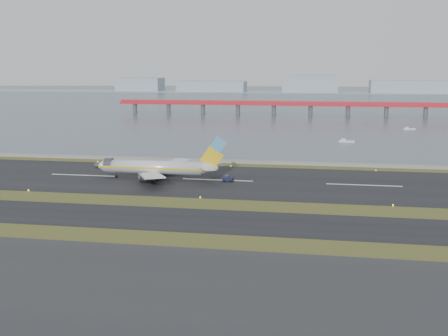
% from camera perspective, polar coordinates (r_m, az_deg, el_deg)
% --- Properties ---
extents(ground, '(1000.00, 1000.00, 0.00)m').
position_cam_1_polar(ground, '(128.79, -3.15, -3.85)').
color(ground, '#344418').
rests_on(ground, ground).
extents(apron_strip, '(1000.00, 50.00, 0.10)m').
position_cam_1_polar(apron_strip, '(78.94, -12.58, -13.26)').
color(apron_strip, '#29292C').
rests_on(apron_strip, ground).
extents(taxiway_strip, '(1000.00, 18.00, 0.10)m').
position_cam_1_polar(taxiway_strip, '(117.51, -4.49, -5.21)').
color(taxiway_strip, black).
rests_on(taxiway_strip, ground).
extents(runway_strip, '(1000.00, 45.00, 0.10)m').
position_cam_1_polar(runway_strip, '(157.41, -0.65, -1.24)').
color(runway_strip, black).
rests_on(runway_strip, ground).
extents(seawall, '(1000.00, 2.50, 1.00)m').
position_cam_1_polar(seawall, '(186.41, 1.07, 0.68)').
color(seawall, gray).
rests_on(seawall, ground).
extents(bay_water, '(1400.00, 800.00, 1.30)m').
position_cam_1_polar(bay_water, '(583.15, 7.33, 6.98)').
color(bay_water, '#43505F').
rests_on(bay_water, ground).
extents(red_pier, '(260.00, 5.00, 10.20)m').
position_cam_1_polar(red_pier, '(372.47, 8.79, 6.34)').
color(red_pier, red).
rests_on(red_pier, ground).
extents(far_shoreline, '(1400.00, 80.00, 60.50)m').
position_cam_1_polar(far_shoreline, '(742.18, 9.03, 8.06)').
color(far_shoreline, '#94A5AF').
rests_on(far_shoreline, ground).
extents(airliner, '(38.52, 32.89, 12.80)m').
position_cam_1_polar(airliner, '(159.00, -6.72, 0.05)').
color(airliner, silver).
rests_on(airliner, ground).
extents(pushback_tug, '(3.00, 1.97, 1.81)m').
position_cam_1_polar(pushback_tug, '(155.13, 0.40, -1.10)').
color(pushback_tug, '#131736').
rests_on(pushback_tug, ground).
extents(workboat_near, '(6.81, 3.26, 1.59)m').
position_cam_1_polar(workboat_near, '(243.79, 12.32, 2.68)').
color(workboat_near, silver).
rests_on(workboat_near, ground).
extents(workboat_far, '(6.21, 2.94, 1.45)m').
position_cam_1_polar(workboat_far, '(302.40, 18.26, 3.80)').
color(workboat_far, silver).
rests_on(workboat_far, ground).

